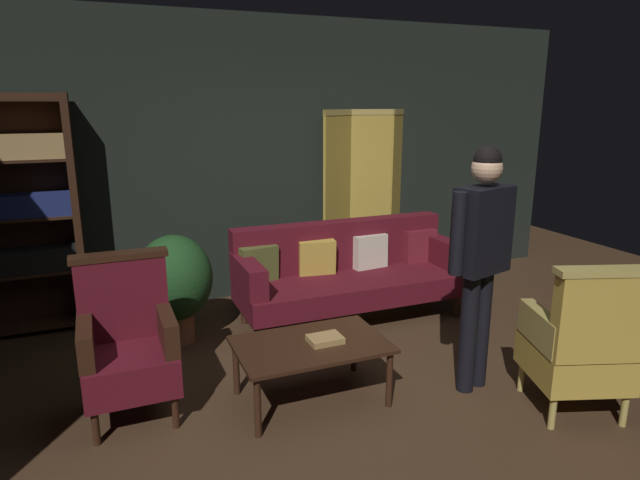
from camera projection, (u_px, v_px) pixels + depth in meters
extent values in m
plane|color=#3D2819|center=(365.00, 403.00, 3.67)|extent=(10.00, 10.00, 0.00)
cube|color=black|center=(259.00, 160.00, 5.52)|extent=(7.20, 0.10, 2.80)
cube|color=#B29338|center=(337.00, 201.00, 5.76)|extent=(0.41, 0.26, 1.90)
cube|color=tan|center=(338.00, 112.00, 5.54)|extent=(0.42, 0.27, 0.06)
cube|color=#B29338|center=(370.00, 198.00, 5.97)|extent=(0.45, 0.15, 1.90)
cube|color=tan|center=(372.00, 112.00, 5.74)|extent=(0.45, 0.15, 0.06)
cube|color=#B29338|center=(399.00, 195.00, 6.19)|extent=(0.39, 0.30, 1.90)
cube|color=tan|center=(402.00, 112.00, 5.96)|extent=(0.39, 0.31, 0.06)
cube|color=black|center=(77.00, 214.00, 4.74)|extent=(0.06, 0.32, 2.05)
cube|color=black|center=(25.00, 214.00, 4.72)|extent=(0.90, 0.02, 2.05)
cube|color=black|center=(37.00, 324.00, 4.83)|extent=(0.86, 0.30, 0.02)
cube|color=black|center=(30.00, 272.00, 4.71)|extent=(0.86, 0.30, 0.02)
cube|color=black|center=(28.00, 260.00, 4.66)|extent=(0.78, 0.22, 0.20)
cube|color=black|center=(23.00, 218.00, 4.59)|extent=(0.86, 0.30, 0.02)
cube|color=navy|center=(21.00, 206.00, 4.54)|extent=(0.78, 0.22, 0.19)
cube|color=black|center=(15.00, 160.00, 4.47)|extent=(0.86, 0.30, 0.02)
cube|color=#9E7A47|center=(13.00, 147.00, 4.42)|extent=(0.78, 0.22, 0.20)
cube|color=black|center=(6.00, 100.00, 4.35)|extent=(0.86, 0.30, 0.02)
cylinder|color=black|center=(263.00, 337.00, 4.44)|extent=(0.07, 0.07, 0.22)
cylinder|color=black|center=(457.00, 305.00, 5.14)|extent=(0.07, 0.07, 0.22)
cylinder|color=black|center=(245.00, 312.00, 4.98)|extent=(0.07, 0.07, 0.22)
cylinder|color=black|center=(422.00, 286.00, 5.67)|extent=(0.07, 0.07, 0.22)
cube|color=#4C0F19|center=(353.00, 287.00, 5.01)|extent=(2.10, 0.76, 0.20)
cube|color=#4C0F19|center=(339.00, 244.00, 5.20)|extent=(2.10, 0.18, 0.46)
cube|color=#4C0F19|center=(248.00, 276.00, 4.59)|extent=(0.16, 0.68, 0.26)
cube|color=#4C0F19|center=(444.00, 252.00, 5.31)|extent=(0.16, 0.68, 0.26)
cube|color=#4C5123|center=(259.00, 265.00, 4.82)|extent=(0.36, 0.18, 0.34)
cube|color=#B79338|center=(317.00, 259.00, 5.02)|extent=(0.35, 0.18, 0.35)
cube|color=beige|center=(370.00, 252.00, 5.22)|extent=(0.35, 0.16, 0.34)
cube|color=maroon|center=(420.00, 247.00, 5.43)|extent=(0.35, 0.14, 0.34)
cylinder|color=black|center=(258.00, 407.00, 3.26)|extent=(0.04, 0.04, 0.39)
cylinder|color=black|center=(389.00, 379.00, 3.59)|extent=(0.04, 0.04, 0.39)
cylinder|color=black|center=(236.00, 368.00, 3.75)|extent=(0.04, 0.04, 0.39)
cylinder|color=black|center=(354.00, 346.00, 4.08)|extent=(0.04, 0.04, 0.39)
cube|color=black|center=(311.00, 345.00, 3.62)|extent=(1.00, 0.64, 0.03)
cylinder|color=tan|center=(585.00, 374.00, 3.84)|extent=(0.04, 0.04, 0.22)
cylinder|color=tan|center=(522.00, 376.00, 3.81)|extent=(0.04, 0.04, 0.22)
cylinder|color=tan|center=(624.00, 410.00, 3.39)|extent=(0.04, 0.04, 0.22)
cylinder|color=tan|center=(552.00, 412.00, 3.37)|extent=(0.04, 0.04, 0.22)
cube|color=#B79338|center=(574.00, 360.00, 3.55)|extent=(0.71, 0.71, 0.24)
cube|color=#B79338|center=(601.00, 318.00, 3.23)|extent=(0.57, 0.29, 0.54)
cube|color=tan|center=(608.00, 271.00, 3.16)|extent=(0.61, 0.32, 0.04)
cube|color=tan|center=(614.00, 327.00, 3.50)|extent=(0.25, 0.50, 0.22)
cube|color=tan|center=(542.00, 328.00, 3.48)|extent=(0.25, 0.50, 0.22)
cylinder|color=black|center=(96.00, 428.00, 3.20)|extent=(0.04, 0.04, 0.22)
cylinder|color=black|center=(176.00, 411.00, 3.38)|extent=(0.04, 0.04, 0.22)
cylinder|color=black|center=(95.00, 391.00, 3.62)|extent=(0.04, 0.04, 0.22)
cylinder|color=black|center=(166.00, 378.00, 3.79)|extent=(0.04, 0.04, 0.22)
cube|color=#4C0F19|center=(131.00, 368.00, 3.44)|extent=(0.56, 0.56, 0.24)
cube|color=#4C0F19|center=(123.00, 298.00, 3.55)|extent=(0.56, 0.12, 0.54)
cube|color=black|center=(119.00, 256.00, 3.48)|extent=(0.60, 0.13, 0.04)
cube|color=black|center=(86.00, 341.00, 3.29)|extent=(0.09, 0.50, 0.22)
cube|color=black|center=(167.00, 329.00, 3.47)|extent=(0.09, 0.50, 0.22)
cylinder|color=black|center=(481.00, 328.00, 3.83)|extent=(0.12, 0.12, 0.86)
cylinder|color=black|center=(468.00, 333.00, 3.74)|extent=(0.12, 0.12, 0.86)
cube|color=maroon|center=(480.00, 266.00, 3.67)|extent=(0.35, 0.24, 0.09)
cube|color=black|center=(482.00, 230.00, 3.61)|extent=(0.44, 0.31, 0.58)
cube|color=white|center=(469.00, 223.00, 3.69)|extent=(0.14, 0.05, 0.41)
cube|color=maroon|center=(471.00, 189.00, 3.63)|extent=(0.09, 0.04, 0.04)
cylinder|color=black|center=(505.00, 223.00, 3.75)|extent=(0.09, 0.09, 0.54)
cylinder|color=black|center=(458.00, 234.00, 3.46)|extent=(0.09, 0.09, 0.54)
sphere|color=tan|center=(487.00, 168.00, 3.51)|extent=(0.20, 0.20, 0.20)
sphere|color=black|center=(488.00, 160.00, 3.49)|extent=(0.18, 0.18, 0.18)
cylinder|color=brown|center=(178.00, 325.00, 4.60)|extent=(0.28, 0.28, 0.28)
ellipsoid|color=#193D19|center=(174.00, 278.00, 4.50)|extent=(0.63, 0.63, 0.72)
cube|color=#9E7A47|center=(325.00, 339.00, 3.62)|extent=(0.23, 0.17, 0.04)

